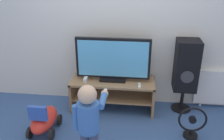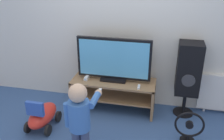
# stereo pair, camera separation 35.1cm
# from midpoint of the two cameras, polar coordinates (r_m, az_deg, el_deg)

# --- Properties ---
(ground_plane) EXTENTS (16.00, 16.00, 0.00)m
(ground_plane) POSITION_cam_midpoint_polar(r_m,az_deg,el_deg) (3.78, -2.96, -10.64)
(ground_plane) COLOR #38568C
(wall_back) EXTENTS (10.00, 0.06, 2.60)m
(wall_back) POSITION_cam_midpoint_polar(r_m,az_deg,el_deg) (3.75, -2.01, 10.94)
(wall_back) COLOR silver
(wall_back) RESTS_ON ground_plane
(tv_stand) EXTENTS (1.25, 0.47, 0.48)m
(tv_stand) POSITION_cam_midpoint_polar(r_m,az_deg,el_deg) (3.80, -2.49, -4.65)
(tv_stand) COLOR #93704C
(tv_stand) RESTS_ON ground_plane
(television) EXTENTS (1.09, 0.20, 0.65)m
(television) POSITION_cam_midpoint_polar(r_m,az_deg,el_deg) (3.62, -2.57, 2.21)
(television) COLOR black
(television) RESTS_ON tv_stand
(game_console) EXTENTS (0.05, 0.20, 0.05)m
(game_console) POSITION_cam_midpoint_polar(r_m,az_deg,el_deg) (3.78, -8.62, -1.93)
(game_console) COLOR white
(game_console) RESTS_ON tv_stand
(remote_primary) EXTENTS (0.04, 0.13, 0.03)m
(remote_primary) POSITION_cam_midpoint_polar(r_m,az_deg,el_deg) (3.56, 3.48, -3.63)
(remote_primary) COLOR white
(remote_primary) RESTS_ON tv_stand
(child) EXTENTS (0.36, 0.52, 0.95)m
(child) POSITION_cam_midpoint_polar(r_m,az_deg,el_deg) (2.81, -8.98, -10.68)
(child) COLOR #3F4C72
(child) RESTS_ON ground_plane
(speaker_tower) EXTENTS (0.33, 0.32, 1.12)m
(speaker_tower) POSITION_cam_midpoint_polar(r_m,az_deg,el_deg) (3.72, 14.05, 0.68)
(speaker_tower) COLOR black
(speaker_tower) RESTS_ON ground_plane
(floor_fan) EXTENTS (0.37, 0.19, 0.45)m
(floor_fan) POSITION_cam_midpoint_polar(r_m,az_deg,el_deg) (3.38, 14.96, -11.88)
(floor_fan) COLOR black
(floor_fan) RESTS_ON ground_plane
(ride_on_toy) EXTENTS (0.34, 0.59, 0.49)m
(ride_on_toy) POSITION_cam_midpoint_polar(r_m,az_deg,el_deg) (3.55, -18.10, -10.82)
(ride_on_toy) COLOR red
(ride_on_toy) RESTS_ON ground_plane
(radiator) EXTENTS (0.81, 0.08, 0.62)m
(radiator) POSITION_cam_midpoint_polar(r_m,az_deg,el_deg) (4.13, 21.60, -3.81)
(radiator) COLOR white
(radiator) RESTS_ON ground_plane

